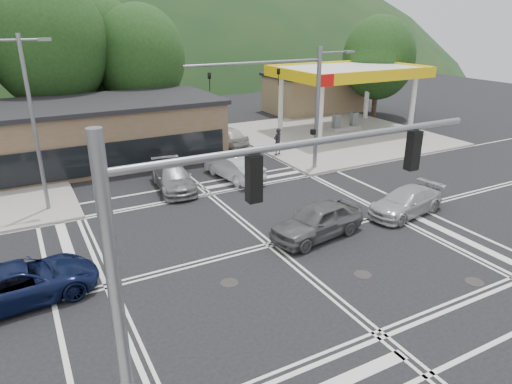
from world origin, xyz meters
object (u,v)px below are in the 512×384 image
car_queue_a (234,167)px  pedestrian (278,141)px  car_grey_center (317,221)px  car_queue_b (226,136)px  car_northbound (173,178)px  car_blue_west (23,283)px  car_silver_east (406,202)px

car_queue_a → pedestrian: pedestrian is taller
car_grey_center → car_queue_b: size_ratio=1.07×
car_queue_b → car_northbound: 10.43m
car_blue_west → car_queue_b: 22.47m
car_queue_a → car_queue_b: size_ratio=1.06×
car_silver_east → pedestrian: pedestrian is taller
car_silver_east → car_queue_b: car_queue_b is taller
car_blue_west → pedestrian: (17.57, 11.47, 0.41)m
car_queue_b → car_blue_west: bearing=36.6°
car_grey_center → car_queue_b: bearing=160.4°
car_blue_west → car_northbound: (8.54, 8.50, -0.01)m
car_blue_west → car_queue_b: bearing=-49.0°
car_blue_west → car_northbound: size_ratio=1.06×
car_silver_east → car_northbound: size_ratio=0.94×
car_silver_east → pedestrian: (-0.50, 12.27, 0.46)m
car_grey_center → car_queue_b: (3.15, 17.01, -0.06)m
car_blue_west → car_northbound: car_blue_west is taller
car_queue_a → car_queue_b: bearing=-119.7°
car_queue_a → pedestrian: bearing=-157.7°
car_silver_east → car_queue_a: bearing=-158.8°
car_queue_a → car_queue_b: car_queue_a is taller
pedestrian → car_blue_west: bearing=15.4°
car_blue_west → car_silver_east: bearing=-97.7°
car_silver_east → car_northbound: 13.31m
car_northbound → car_blue_west: bearing=-128.7°
car_queue_b → car_northbound: size_ratio=0.90×
car_grey_center → car_queue_a: bearing=169.9°
pedestrian → car_grey_center: bearing=49.5°
car_grey_center → car_queue_b: 17.30m
car_blue_west → car_queue_a: (12.57, 8.50, 0.05)m
car_silver_east → pedestrian: bearing=173.0°
car_queue_a → car_queue_b: (3.00, 7.71, -0.02)m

